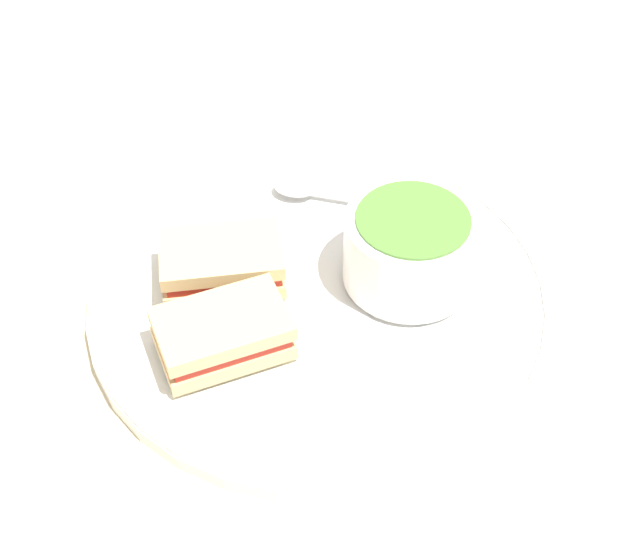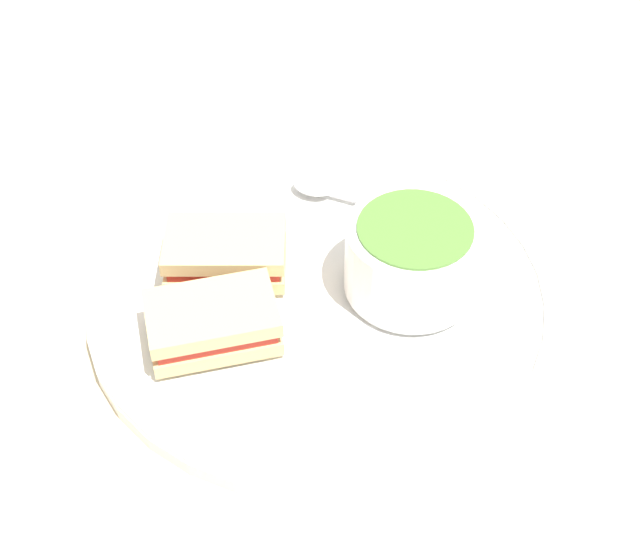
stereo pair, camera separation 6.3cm
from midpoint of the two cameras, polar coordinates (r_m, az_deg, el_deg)
The scene contains 6 objects.
ground_plane at distance 0.66m, azimuth 2.76°, elevation -2.07°, with size 2.40×2.40×0.00m, color beige.
plate at distance 0.65m, azimuth 2.79°, elevation -1.56°, with size 0.34×0.34×0.02m.
soup_bowl at distance 0.63m, azimuth 8.80°, elevation 0.76°, with size 0.10×0.10×0.06m.
spoon at distance 0.72m, azimuth 2.79°, elevation 5.15°, with size 0.10×0.09×0.01m.
sandwich_half_near at distance 0.65m, azimuth -3.29°, elevation 1.00°, with size 0.09×0.10×0.03m.
sandwich_half_far at distance 0.60m, azimuth -3.91°, elevation -3.45°, with size 0.07×0.10×0.03m.
Camera 2 is at (0.39, -0.21, 0.49)m, focal length 50.00 mm.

